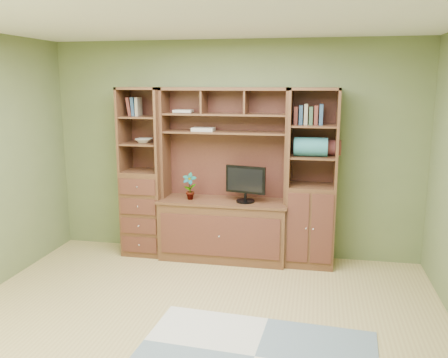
% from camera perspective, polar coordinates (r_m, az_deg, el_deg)
% --- Properties ---
extents(room, '(4.60, 4.10, 2.64)m').
position_cam_1_polar(room, '(3.84, -4.07, -0.58)').
color(room, tan).
rests_on(room, ground).
extents(center_hutch, '(1.54, 0.53, 2.05)m').
position_cam_1_polar(center_hutch, '(5.57, -0.09, 0.38)').
color(center_hutch, '#52301C').
rests_on(center_hutch, ground).
extents(left_tower, '(0.50, 0.45, 2.05)m').
position_cam_1_polar(left_tower, '(5.88, -9.61, 0.81)').
color(left_tower, '#52301C').
rests_on(left_tower, ground).
extents(right_tower, '(0.55, 0.45, 2.05)m').
position_cam_1_polar(right_tower, '(5.51, 10.52, 0.05)').
color(right_tower, '#52301C').
rests_on(right_tower, ground).
extents(rug, '(1.95, 1.37, 0.01)m').
position_cam_1_polar(rug, '(3.95, 3.71, -20.58)').
color(rug, '#9A9F9F').
rests_on(rug, ground).
extents(monitor, '(0.52, 0.31, 0.59)m').
position_cam_1_polar(monitor, '(5.49, 2.61, 0.20)').
color(monitor, black).
rests_on(monitor, center_hutch).
extents(orchid, '(0.17, 0.11, 0.32)m').
position_cam_1_polar(orchid, '(5.65, -4.17, -0.88)').
color(orchid, '#984933').
rests_on(orchid, center_hutch).
extents(magazines, '(0.26, 0.19, 0.04)m').
position_cam_1_polar(magazines, '(5.63, -2.49, 6.00)').
color(magazines, '#B1AA97').
rests_on(magazines, center_hutch).
extents(bowl, '(0.20, 0.20, 0.05)m').
position_cam_1_polar(bowl, '(5.82, -9.59, 4.58)').
color(bowl, beige).
rests_on(bowl, left_tower).
extents(blanket_teal, '(0.37, 0.21, 0.21)m').
position_cam_1_polar(blanket_teal, '(5.39, 10.39, 3.82)').
color(blanket_teal, '#2A6B6E').
rests_on(blanket_teal, right_tower).
extents(blanket_red, '(0.32, 0.18, 0.18)m').
position_cam_1_polar(blanket_red, '(5.53, 12.26, 3.73)').
color(blanket_red, brown).
rests_on(blanket_red, right_tower).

